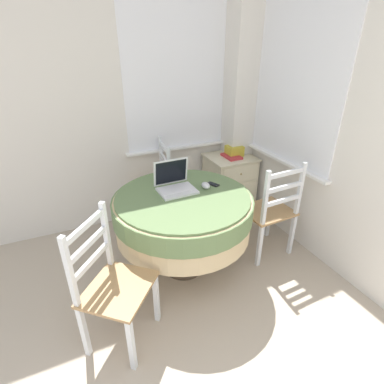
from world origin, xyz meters
name	(u,v)px	position (x,y,z in m)	size (l,w,h in m)	color
corner_room_shell	(235,126)	(1.14, 1.98, 1.28)	(4.23, 5.00, 2.55)	silver
round_dining_table	(183,212)	(0.76, 2.09, 0.58)	(1.14, 1.14, 0.73)	#4C3D2D
laptop	(175,184)	(0.75, 2.22, 0.78)	(0.31, 0.27, 0.24)	silver
computer_mouse	(206,185)	(0.99, 2.14, 0.76)	(0.06, 0.10, 0.05)	silver
cell_phone	(213,184)	(1.08, 2.17, 0.74)	(0.09, 0.12, 0.01)	black
dining_chair_near_back_window	(155,187)	(0.77, 2.90, 0.45)	(0.43, 0.48, 0.94)	#A87F51
dining_chair_near_right_window	(270,212)	(1.57, 1.97, 0.45)	(0.45, 0.40, 0.94)	#A87F51
dining_chair_camera_near	(112,286)	(0.08, 1.64, 0.45)	(0.57, 0.58, 0.94)	#A87F51
corner_cabinet	(229,183)	(1.68, 2.88, 0.33)	(0.52, 0.48, 0.66)	beige
storage_box	(234,151)	(1.73, 2.89, 0.72)	(0.18, 0.15, 0.11)	gold
book_on_cabinet	(232,156)	(1.68, 2.85, 0.67)	(0.16, 0.23, 0.02)	#BC3338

